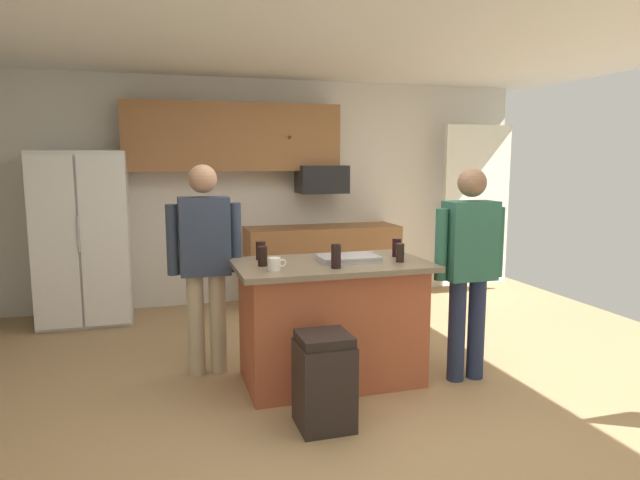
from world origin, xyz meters
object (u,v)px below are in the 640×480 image
tumbler_amber (400,253)px  person_guest_right (469,261)px  glass_stout_tall (261,251)px  glass_dark_ale (336,256)px  glass_short_whisky (397,248)px  serving_tray (348,258)px  trash_bin (324,381)px  kitchen_island (331,321)px  refrigerator (83,238)px  microwave_over_range (322,179)px  person_host_foreground (205,256)px  mug_blue_stoneware (275,264)px  glass_pilsner (263,256)px

tumbler_amber → person_guest_right: bearing=-13.6°
tumbler_amber → glass_stout_tall: size_ratio=0.99×
glass_dark_ale → tumbler_amber: bearing=9.6°
person_guest_right → glass_short_whisky: 0.56m
serving_tray → trash_bin: (-0.41, -0.71, -0.64)m
kitchen_island → serving_tray: 0.50m
refrigerator → glass_dark_ale: size_ratio=10.41×
tumbler_amber → glass_dark_ale: bearing=-170.4°
microwave_over_range → glass_dark_ale: (-0.68, -2.60, -0.44)m
person_guest_right → glass_short_whisky: (-0.44, 0.34, 0.07)m
person_host_foreground → trash_bin: 1.44m
trash_bin → mug_blue_stoneware: bearing=111.6°
person_guest_right → glass_dark_ale: 1.05m
kitchen_island → microwave_over_range: bearing=75.0°
person_guest_right → glass_stout_tall: person_guest_right is taller
microwave_over_range → mug_blue_stoneware: (-1.11, -2.56, -0.48)m
tumbler_amber → glass_pilsner: size_ratio=0.99×
glass_short_whisky → serving_tray: (-0.43, -0.07, -0.05)m
glass_dark_ale → trash_bin: size_ratio=0.28×
refrigerator → serving_tray: bearing=-46.8°
person_guest_right → glass_pilsner: 1.55m
glass_dark_ale → glass_stout_tall: (-0.45, 0.48, -0.01)m
person_host_foreground → glass_short_whisky: person_host_foreground is taller
kitchen_island → person_guest_right: bearing=-14.7°
glass_stout_tall → trash_bin: glass_stout_tall is taller
kitchen_island → tumbler_amber: (0.49, -0.14, 0.53)m
glass_stout_tall → trash_bin: size_ratio=0.23×
microwave_over_range → serving_tray: size_ratio=1.27×
person_host_foreground → tumbler_amber: size_ratio=11.75×
serving_tray → glass_short_whisky: bearing=9.0°
refrigerator → glass_pilsner: refrigerator is taller
trash_bin → refrigerator: bearing=119.8°
kitchen_island → serving_tray: bearing=5.3°
serving_tray → glass_stout_tall: bearing=158.7°
person_host_foreground → glass_dark_ale: 1.08m
person_guest_right → glass_pilsner: size_ratio=11.42×
tumbler_amber → person_host_foreground: bearing=157.8°
kitchen_island → glass_pilsner: bearing=-179.8°
microwave_over_range → glass_dark_ale: 2.72m
kitchen_island → person_guest_right: 1.14m
person_host_foreground → trash_bin: (0.62, -1.13, -0.65)m
mug_blue_stoneware → glass_short_whisky: bearing=14.5°
kitchen_island → trash_bin: 0.77m
kitchen_island → mug_blue_stoneware: (-0.47, -0.19, 0.50)m
serving_tray → trash_bin: 1.04m
person_host_foreground → tumbler_amber: bearing=3.3°
person_host_foreground → glass_short_whisky: 1.50m
glass_pilsner → trash_bin: (0.25, -0.70, -0.69)m
mug_blue_stoneware → person_host_foreground: bearing=124.3°
glass_pilsner → trash_bin: bearing=-70.3°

